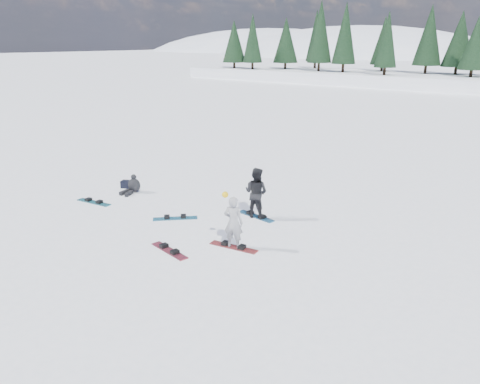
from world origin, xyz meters
name	(u,v)px	position (x,y,z in m)	size (l,w,h in m)	color
ground	(191,243)	(0.00, 0.00, 0.00)	(420.00, 420.00, 0.00)	white
snowboarder_woman	(233,222)	(1.20, 0.52, 0.80)	(0.66, 0.53, 1.72)	#9B9BA0
snowboarder_man	(256,193)	(0.26, 2.97, 0.87)	(0.85, 0.66, 1.74)	black
seated_rider	(133,186)	(-5.18, 2.20, 0.29)	(0.64, 0.94, 0.74)	black
gear_bag	(127,184)	(-5.88, 2.45, 0.15)	(0.45, 0.30, 0.30)	black
snowboard_woman	(234,247)	(1.20, 0.52, 0.01)	(1.50, 0.28, 0.03)	maroon
snowboard_man	(256,216)	(0.26, 2.97, 0.01)	(1.50, 0.28, 0.03)	#185886
snowboard_loose_a	(175,218)	(-1.81, 1.14, 0.01)	(1.50, 0.28, 0.03)	teal
snowboard_loose_b	(169,251)	(-0.12, -0.79, 0.01)	(1.50, 0.28, 0.03)	maroon
snowboard_loose_c	(94,202)	(-5.41, 0.48, 0.01)	(1.50, 0.28, 0.03)	#176C7E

